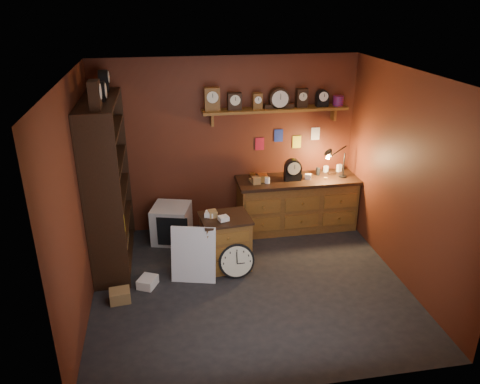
% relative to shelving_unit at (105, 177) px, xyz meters
% --- Properties ---
extents(floor, '(4.00, 4.00, 0.00)m').
position_rel_shelving_unit_xyz_m(floor, '(1.79, -0.98, -1.25)').
color(floor, black).
rests_on(floor, ground).
extents(room_shell, '(4.02, 3.62, 2.71)m').
position_rel_shelving_unit_xyz_m(room_shell, '(1.84, -0.87, 0.47)').
color(room_shell, '#5B2615').
rests_on(room_shell, ground).
extents(shelving_unit, '(0.47, 1.60, 2.58)m').
position_rel_shelving_unit_xyz_m(shelving_unit, '(0.00, 0.00, 0.00)').
color(shelving_unit, black).
rests_on(shelving_unit, ground).
extents(workbench, '(1.91, 0.66, 1.36)m').
position_rel_shelving_unit_xyz_m(workbench, '(2.84, 0.49, -0.78)').
color(workbench, brown).
rests_on(workbench, ground).
extents(low_cabinet, '(0.71, 0.62, 0.84)m').
position_rel_shelving_unit_xyz_m(low_cabinet, '(1.55, -0.47, -0.84)').
color(low_cabinet, brown).
rests_on(low_cabinet, ground).
extents(big_round_clock, '(0.48, 0.16, 0.48)m').
position_rel_shelving_unit_xyz_m(big_round_clock, '(1.66, -0.75, -1.02)').
color(big_round_clock, black).
rests_on(big_round_clock, ground).
extents(white_panel, '(0.61, 0.30, 0.77)m').
position_rel_shelving_unit_xyz_m(white_panel, '(1.09, -0.74, -1.25)').
color(white_panel, silver).
rests_on(white_panel, ground).
extents(mini_fridge, '(0.67, 0.69, 0.57)m').
position_rel_shelving_unit_xyz_m(mini_fridge, '(0.85, 0.41, -0.97)').
color(mini_fridge, silver).
rests_on(mini_fridge, ground).
extents(floor_box_a, '(0.27, 0.24, 0.15)m').
position_rel_shelving_unit_xyz_m(floor_box_a, '(0.14, -1.05, -1.18)').
color(floor_box_a, olive).
rests_on(floor_box_a, ground).
extents(floor_box_b, '(0.29, 0.31, 0.12)m').
position_rel_shelving_unit_xyz_m(floor_box_b, '(0.48, -0.79, -1.19)').
color(floor_box_b, white).
rests_on(floor_box_b, ground).
extents(floor_box_c, '(0.28, 0.25, 0.18)m').
position_rel_shelving_unit_xyz_m(floor_box_c, '(1.71, -0.36, -1.16)').
color(floor_box_c, olive).
rests_on(floor_box_c, ground).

